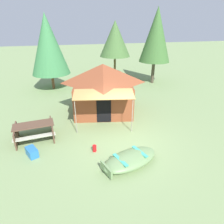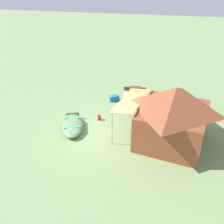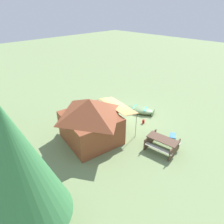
{
  "view_description": "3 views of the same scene",
  "coord_description": "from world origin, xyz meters",
  "px_view_note": "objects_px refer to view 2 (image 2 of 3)",
  "views": [
    {
      "loc": [
        -2.23,
        -7.37,
        5.02
      ],
      "look_at": [
        -0.33,
        0.67,
        1.14
      ],
      "focal_mm": 31.44,
      "sensor_mm": 36.0,
      "label": 1
    },
    {
      "loc": [
        10.46,
        2.87,
        7.37
      ],
      "look_at": [
        -0.33,
        0.38,
        1.19
      ],
      "focal_mm": 41.23,
      "sensor_mm": 36.0,
      "label": 2
    },
    {
      "loc": [
        -8.35,
        9.55,
        7.62
      ],
      "look_at": [
        0.3,
        0.95,
        0.87
      ],
      "focal_mm": 31.57,
      "sensor_mm": 36.0,
      "label": 3
    }
  ],
  "objects_px": {
    "canvas_cabin_tent": "(173,115)",
    "picnic_table": "(135,96)",
    "cooler_box": "(114,98)",
    "fuel_can": "(99,118)",
    "beached_rowboat": "(72,125)"
  },
  "relations": [
    {
      "from": "canvas_cabin_tent",
      "to": "fuel_can",
      "type": "distance_m",
      "value": 4.27
    },
    {
      "from": "cooler_box",
      "to": "fuel_can",
      "type": "height_order",
      "value": "cooler_box"
    },
    {
      "from": "cooler_box",
      "to": "fuel_can",
      "type": "distance_m",
      "value": 2.53
    },
    {
      "from": "beached_rowboat",
      "to": "fuel_can",
      "type": "relative_size",
      "value": 8.9
    },
    {
      "from": "picnic_table",
      "to": "fuel_can",
      "type": "distance_m",
      "value": 3.0
    },
    {
      "from": "beached_rowboat",
      "to": "fuel_can",
      "type": "xyz_separation_m",
      "value": [
        -1.19,
        1.12,
        -0.08
      ]
    },
    {
      "from": "canvas_cabin_tent",
      "to": "fuel_can",
      "type": "xyz_separation_m",
      "value": [
        -1.15,
        -3.89,
        -1.33
      ]
    },
    {
      "from": "fuel_can",
      "to": "cooler_box",
      "type": "bearing_deg",
      "value": 173.59
    },
    {
      "from": "picnic_table",
      "to": "cooler_box",
      "type": "bearing_deg",
      "value": -89.57
    },
    {
      "from": "fuel_can",
      "to": "picnic_table",
      "type": "bearing_deg",
      "value": 147.95
    },
    {
      "from": "canvas_cabin_tent",
      "to": "beached_rowboat",
      "type": "bearing_deg",
      "value": -89.56
    },
    {
      "from": "beached_rowboat",
      "to": "canvas_cabin_tent",
      "type": "relative_size",
      "value": 0.55
    },
    {
      "from": "canvas_cabin_tent",
      "to": "cooler_box",
      "type": "relative_size",
      "value": 7.9
    },
    {
      "from": "canvas_cabin_tent",
      "to": "picnic_table",
      "type": "distance_m",
      "value": 4.46
    },
    {
      "from": "beached_rowboat",
      "to": "canvas_cabin_tent",
      "type": "bearing_deg",
      "value": 90.44
    }
  ]
}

